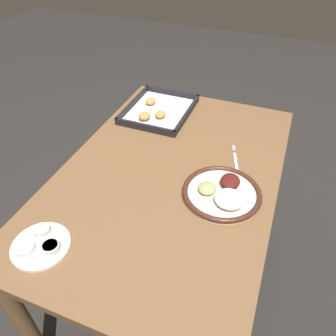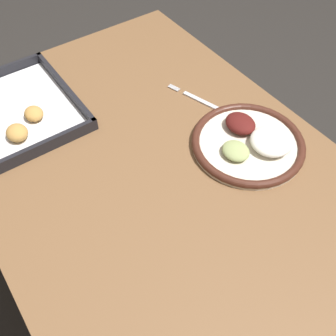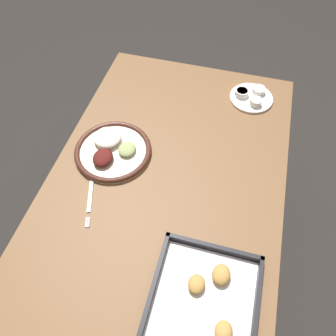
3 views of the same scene
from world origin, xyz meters
name	(u,v)px [view 3 (image 3 of 3)]	position (x,y,z in m)	size (l,w,h in m)	color
ground_plane	(167,253)	(0.00, 0.00, 0.00)	(8.00, 8.00, 0.00)	#282623
dining_table	(167,193)	(0.00, 0.00, 0.63)	(1.23, 0.80, 0.74)	brown
dinner_plate	(112,150)	(-0.05, -0.22, 0.75)	(0.28, 0.28, 0.05)	beige
fork	(90,194)	(0.14, -0.23, 0.74)	(0.21, 0.08, 0.00)	silver
saucer_plate	(251,96)	(-0.46, 0.23, 0.75)	(0.18, 0.18, 0.04)	white
baking_tray	(204,305)	(0.38, 0.21, 0.75)	(0.35, 0.29, 0.04)	black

